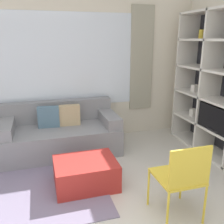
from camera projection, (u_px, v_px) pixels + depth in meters
The scene contains 5 objects.
wall_back at pixel (55, 67), 4.30m from camera, with size 6.34×0.11×2.70m.
area_rug at pixel (3, 190), 3.11m from camera, with size 2.49×1.77×0.01m, color slate.
couch_main at pixel (60, 134), 4.13m from camera, with size 1.88×0.91×0.80m.
ottoman at pixel (86, 173), 3.18m from camera, with size 0.77×0.60×0.35m.
folding_chair at pixel (182, 175), 2.48m from camera, with size 0.44×0.46×0.86m.
Camera 1 is at (-0.31, -1.61, 1.82)m, focal length 40.00 mm.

